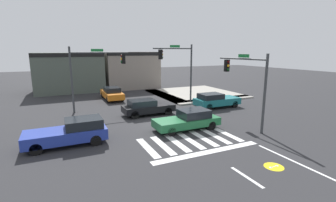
% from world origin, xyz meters
% --- Properties ---
extents(ground_plane, '(120.00, 120.00, 0.00)m').
position_xyz_m(ground_plane, '(0.00, 0.00, 0.00)').
color(ground_plane, '#2B2B2D').
extents(crosswalk_near, '(6.14, 3.15, 0.01)m').
position_xyz_m(crosswalk_near, '(-0.00, -4.50, 0.00)').
color(crosswalk_near, silver).
rests_on(crosswalk_near, ground_plane).
extents(lane_markings, '(6.80, 20.25, 0.01)m').
position_xyz_m(lane_markings, '(1.11, -12.02, 0.00)').
color(lane_markings, white).
rests_on(lane_markings, ground_plane).
extents(bike_detector_marking, '(0.94, 0.94, 0.01)m').
position_xyz_m(bike_detector_marking, '(1.90, -9.31, 0.00)').
color(bike_detector_marking, yellow).
rests_on(bike_detector_marking, ground_plane).
extents(curb_corner_northeast, '(10.00, 10.60, 0.15)m').
position_xyz_m(curb_corner_northeast, '(8.49, 9.42, 0.07)').
color(curb_corner_northeast, '#9E998E').
rests_on(curb_corner_northeast, ground_plane).
extents(storefront_row, '(16.90, 6.81, 5.38)m').
position_xyz_m(storefront_row, '(-2.08, 19.04, 2.68)').
color(storefront_row, '#4C564C').
rests_on(storefront_row, ground_plane).
extents(traffic_signal_northeast, '(4.38, 0.32, 6.19)m').
position_xyz_m(traffic_signal_northeast, '(4.17, 5.15, 4.24)').
color(traffic_signal_northeast, '#383A3D').
rests_on(traffic_signal_northeast, ground_plane).
extents(traffic_signal_northwest, '(5.33, 0.32, 5.91)m').
position_xyz_m(traffic_signal_northwest, '(-4.04, 6.04, 4.05)').
color(traffic_signal_northwest, '#383A3D').
rests_on(traffic_signal_northwest, ground_plane).
extents(traffic_signal_southeast, '(0.32, 4.99, 5.36)m').
position_xyz_m(traffic_signal_southeast, '(5.09, -3.57, 3.73)').
color(traffic_signal_southeast, '#383A3D').
rests_on(traffic_signal_southeast, ground_plane).
extents(car_teal, '(4.51, 1.89, 1.45)m').
position_xyz_m(car_teal, '(6.81, 2.23, 0.75)').
color(car_teal, '#196B70').
rests_on(car_teal, ground_plane).
extents(car_orange, '(1.82, 4.79, 1.45)m').
position_xyz_m(car_orange, '(-1.63, 10.62, 0.74)').
color(car_orange, orange).
rests_on(car_orange, ground_plane).
extents(car_black, '(4.46, 1.89, 1.39)m').
position_xyz_m(car_black, '(-0.34, 2.47, 0.72)').
color(car_black, black).
rests_on(car_black, ground_plane).
extents(car_green, '(4.71, 1.85, 1.39)m').
position_xyz_m(car_green, '(1.03, -2.47, 0.69)').
color(car_green, '#1E6638').
rests_on(car_green, ground_plane).
extents(car_blue, '(4.61, 1.91, 1.52)m').
position_xyz_m(car_blue, '(-6.84, -2.01, 0.76)').
color(car_blue, '#23389E').
rests_on(car_blue, ground_plane).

